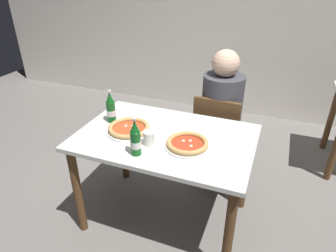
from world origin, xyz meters
The scene contains 11 objects.
ground_plane centered at (0.00, 0.00, 0.00)m, with size 8.00×8.00×0.00m, color slate.
back_wall_tiled centered at (0.00, 2.20, 1.30)m, with size 7.00×0.10×2.60m, color silver.
dining_table_main centered at (0.00, 0.00, 0.64)m, with size 1.20×0.80×0.75m.
chair_behind_table centered at (0.25, 0.61, 0.48)m, with size 0.42×0.42×0.85m.
diner_seated centered at (0.25, 0.66, 0.58)m, with size 0.34×0.34×1.21m.
pizza_margherita_near centered at (0.18, -0.08, 0.77)m, with size 0.29×0.29×0.04m.
pizza_marinara_far centered at (-0.26, -0.03, 0.77)m, with size 0.32×0.32×0.04m.
beer_bottle_left centered at (-0.45, 0.05, 0.85)m, with size 0.07×0.07×0.25m.
beer_bottle_center centered at (-0.09, -0.27, 0.85)m, with size 0.07×0.07×0.25m.
napkin_with_cutlery centered at (-0.06, 0.25, 0.75)m, with size 0.21×0.21×0.01m.
paper_cup centered at (-0.06, -0.14, 0.80)m, with size 0.07×0.07×0.10m, color white.
Camera 1 is at (0.66, -1.64, 1.79)m, focal length 31.99 mm.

